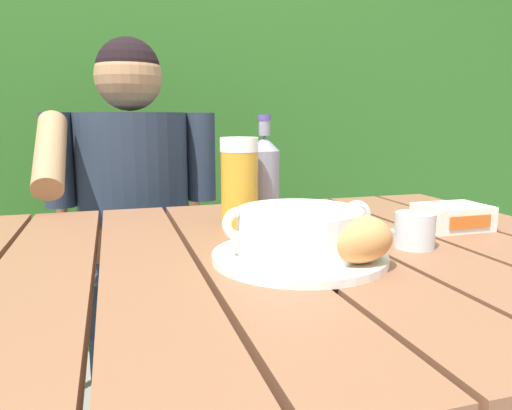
{
  "coord_description": "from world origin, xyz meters",
  "views": [
    {
      "loc": [
        -0.19,
        -0.72,
        0.99
      ],
      "look_at": [
        0.04,
        0.04,
        0.84
      ],
      "focal_mm": 33.63,
      "sensor_mm": 36.0,
      "label": 1
    }
  ],
  "objects_px": {
    "beer_glass": "(239,182)",
    "table_knife": "(350,234)",
    "serving_plate": "(299,256)",
    "beer_bottle": "(264,176)",
    "soup_bowl": "(300,230)",
    "bread_roll": "(359,239)",
    "person_eating": "(134,214)",
    "water_glass_small": "(415,230)",
    "butter_tub": "(452,217)",
    "chair_near_diner": "(135,268)"
  },
  "relations": [
    {
      "from": "beer_glass",
      "to": "butter_tub",
      "type": "height_order",
      "value": "beer_glass"
    },
    {
      "from": "beer_glass",
      "to": "water_glass_small",
      "type": "height_order",
      "value": "beer_glass"
    },
    {
      "from": "water_glass_small",
      "to": "bread_roll",
      "type": "bearing_deg",
      "value": -150.85
    },
    {
      "from": "bread_roll",
      "to": "water_glass_small",
      "type": "bearing_deg",
      "value": 29.15
    },
    {
      "from": "beer_bottle",
      "to": "soup_bowl",
      "type": "bearing_deg",
      "value": -98.03
    },
    {
      "from": "water_glass_small",
      "to": "butter_tub",
      "type": "relative_size",
      "value": 0.52
    },
    {
      "from": "serving_plate",
      "to": "beer_bottle",
      "type": "relative_size",
      "value": 1.2
    },
    {
      "from": "chair_near_diner",
      "to": "water_glass_small",
      "type": "xyz_separation_m",
      "value": [
        0.42,
        -0.93,
        0.31
      ]
    },
    {
      "from": "person_eating",
      "to": "serving_plate",
      "type": "bearing_deg",
      "value": -74.15
    },
    {
      "from": "butter_tub",
      "to": "table_knife",
      "type": "relative_size",
      "value": 0.76
    },
    {
      "from": "chair_near_diner",
      "to": "soup_bowl",
      "type": "distance_m",
      "value": 1.02
    },
    {
      "from": "person_eating",
      "to": "water_glass_small",
      "type": "bearing_deg",
      "value": -60.1
    },
    {
      "from": "beer_glass",
      "to": "serving_plate",
      "type": "bearing_deg",
      "value": -83.9
    },
    {
      "from": "beer_glass",
      "to": "table_knife",
      "type": "relative_size",
      "value": 1.05
    },
    {
      "from": "butter_tub",
      "to": "table_knife",
      "type": "bearing_deg",
      "value": 178.95
    },
    {
      "from": "soup_bowl",
      "to": "water_glass_small",
      "type": "height_order",
      "value": "soup_bowl"
    },
    {
      "from": "butter_tub",
      "to": "table_knife",
      "type": "distance_m",
      "value": 0.22
    },
    {
      "from": "person_eating",
      "to": "butter_tub",
      "type": "relative_size",
      "value": 9.42
    },
    {
      "from": "person_eating",
      "to": "butter_tub",
      "type": "bearing_deg",
      "value": -47.84
    },
    {
      "from": "chair_near_diner",
      "to": "soup_bowl",
      "type": "xyz_separation_m",
      "value": [
        0.21,
        -0.94,
        0.33
      ]
    },
    {
      "from": "soup_bowl",
      "to": "beer_bottle",
      "type": "bearing_deg",
      "value": 81.97
    },
    {
      "from": "soup_bowl",
      "to": "beer_bottle",
      "type": "xyz_separation_m",
      "value": [
        0.04,
        0.31,
        0.05
      ]
    },
    {
      "from": "beer_glass",
      "to": "bread_roll",
      "type": "bearing_deg",
      "value": -74.74
    },
    {
      "from": "serving_plate",
      "to": "bread_roll",
      "type": "height_order",
      "value": "bread_roll"
    },
    {
      "from": "chair_near_diner",
      "to": "person_eating",
      "type": "height_order",
      "value": "person_eating"
    },
    {
      "from": "bread_roll",
      "to": "table_knife",
      "type": "relative_size",
      "value": 0.69
    },
    {
      "from": "person_eating",
      "to": "table_knife",
      "type": "relative_size",
      "value": 7.2
    },
    {
      "from": "water_glass_small",
      "to": "beer_glass",
      "type": "bearing_deg",
      "value": 134.6
    },
    {
      "from": "person_eating",
      "to": "beer_glass",
      "type": "relative_size",
      "value": 6.86
    },
    {
      "from": "person_eating",
      "to": "bread_roll",
      "type": "height_order",
      "value": "person_eating"
    },
    {
      "from": "person_eating",
      "to": "beer_bottle",
      "type": "bearing_deg",
      "value": -59.38
    },
    {
      "from": "soup_bowl",
      "to": "table_knife",
      "type": "bearing_deg",
      "value": 37.86
    },
    {
      "from": "bread_roll",
      "to": "water_glass_small",
      "type": "distance_m",
      "value": 0.17
    },
    {
      "from": "water_glass_small",
      "to": "table_knife",
      "type": "bearing_deg",
      "value": 122.28
    },
    {
      "from": "serving_plate",
      "to": "beer_glass",
      "type": "bearing_deg",
      "value": 96.1
    },
    {
      "from": "bread_roll",
      "to": "water_glass_small",
      "type": "relative_size",
      "value": 1.75
    },
    {
      "from": "bread_roll",
      "to": "butter_tub",
      "type": "height_order",
      "value": "bread_roll"
    },
    {
      "from": "beer_glass",
      "to": "butter_tub",
      "type": "relative_size",
      "value": 1.37
    },
    {
      "from": "beer_glass",
      "to": "table_knife",
      "type": "bearing_deg",
      "value": -38.72
    },
    {
      "from": "person_eating",
      "to": "beer_bottle",
      "type": "relative_size",
      "value": 5.49
    },
    {
      "from": "person_eating",
      "to": "table_knife",
      "type": "xyz_separation_m",
      "value": [
        0.36,
        -0.63,
        0.06
      ]
    },
    {
      "from": "soup_bowl",
      "to": "bread_roll",
      "type": "distance_m",
      "value": 0.09
    },
    {
      "from": "water_glass_small",
      "to": "table_knife",
      "type": "xyz_separation_m",
      "value": [
        -0.06,
        0.1,
        -0.03
      ]
    },
    {
      "from": "serving_plate",
      "to": "beer_bottle",
      "type": "distance_m",
      "value": 0.33
    },
    {
      "from": "person_eating",
      "to": "bread_roll",
      "type": "distance_m",
      "value": 0.87
    },
    {
      "from": "serving_plate",
      "to": "soup_bowl",
      "type": "bearing_deg",
      "value": -90.0
    },
    {
      "from": "serving_plate",
      "to": "butter_tub",
      "type": "xyz_separation_m",
      "value": [
        0.36,
        0.11,
        0.02
      ]
    },
    {
      "from": "chair_near_diner",
      "to": "bread_roll",
      "type": "bearing_deg",
      "value": -75.07
    },
    {
      "from": "bread_roll",
      "to": "butter_tub",
      "type": "xyz_separation_m",
      "value": [
        0.3,
        0.18,
        -0.02
      ]
    },
    {
      "from": "water_glass_small",
      "to": "table_knife",
      "type": "distance_m",
      "value": 0.12
    }
  ]
}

